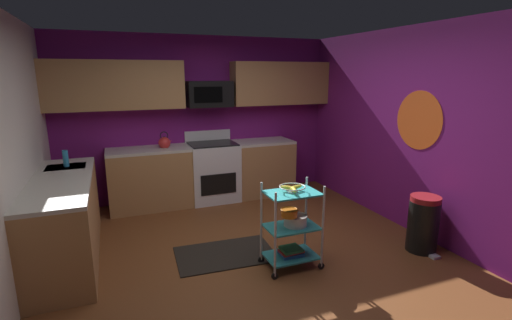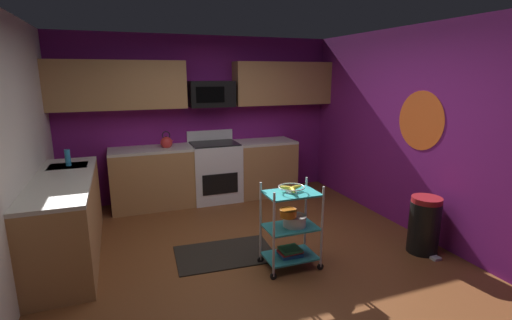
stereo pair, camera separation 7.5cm
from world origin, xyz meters
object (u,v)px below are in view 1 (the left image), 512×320
(fruit_bowl, at_px, (292,188))
(kettle, at_px, (164,143))
(rolling_cart, at_px, (291,227))
(book_stack, at_px, (291,251))
(dish_soap_bottle, at_px, (66,158))
(trash_can, at_px, (423,224))
(mixing_bowl_large, at_px, (295,220))
(oven_range, at_px, (213,171))
(microwave, at_px, (209,94))
(mixing_bowl_small, at_px, (289,213))

(fruit_bowl, relative_size, kettle, 1.03)
(rolling_cart, distance_m, kettle, 2.63)
(fruit_bowl, xyz_separation_m, book_stack, (0.00, -0.00, -0.71))
(dish_soap_bottle, distance_m, trash_can, 4.29)
(mixing_bowl_large, relative_size, trash_can, 0.38)
(oven_range, bearing_deg, trash_can, -55.93)
(rolling_cart, height_order, trash_can, rolling_cart)
(dish_soap_bottle, relative_size, trash_can, 0.30)
(mixing_bowl_large, bearing_deg, book_stack, 180.00)
(oven_range, height_order, book_stack, oven_range)
(mixing_bowl_large, xyz_separation_m, kettle, (-0.98, 2.40, 0.48))
(mixing_bowl_large, relative_size, dish_soap_bottle, 1.26)
(oven_range, bearing_deg, mixing_bowl_large, -84.24)
(microwave, relative_size, mixing_bowl_large, 2.78)
(dish_soap_bottle, bearing_deg, kettle, 30.65)
(mixing_bowl_large, bearing_deg, mixing_bowl_small, -170.65)
(microwave, xyz_separation_m, fruit_bowl, (0.20, -2.51, -0.82))
(dish_soap_bottle, bearing_deg, mixing_bowl_large, -36.13)
(mixing_bowl_small, height_order, kettle, kettle)
(kettle, relative_size, trash_can, 0.40)
(dish_soap_bottle, height_order, trash_can, dish_soap_bottle)
(book_stack, bearing_deg, rolling_cart, 0.00)
(oven_range, height_order, rolling_cart, oven_range)
(mixing_bowl_small, distance_m, book_stack, 0.45)
(rolling_cart, bearing_deg, kettle, 111.42)
(fruit_bowl, bearing_deg, mixing_bowl_large, -0.00)
(mixing_bowl_small, bearing_deg, book_stack, 19.70)
(rolling_cart, bearing_deg, fruit_bowl, 90.00)
(trash_can, bearing_deg, rolling_cart, 171.69)
(oven_range, height_order, fruit_bowl, oven_range)
(kettle, relative_size, dish_soap_bottle, 1.32)
(fruit_bowl, bearing_deg, oven_range, 94.75)
(oven_range, relative_size, book_stack, 4.36)
(fruit_bowl, distance_m, kettle, 2.58)
(oven_range, bearing_deg, book_stack, -85.25)
(fruit_bowl, height_order, mixing_bowl_large, fruit_bowl)
(book_stack, bearing_deg, mixing_bowl_large, 0.00)
(fruit_bowl, bearing_deg, trash_can, -8.31)
(mixing_bowl_large, distance_m, book_stack, 0.35)
(kettle, bearing_deg, fruit_bowl, -68.58)
(microwave, distance_m, mixing_bowl_large, 2.78)
(oven_range, bearing_deg, rolling_cart, -85.25)
(microwave, distance_m, rolling_cart, 2.81)
(mixing_bowl_large, height_order, trash_can, trash_can)
(mixing_bowl_small, relative_size, dish_soap_bottle, 0.91)
(dish_soap_bottle, bearing_deg, book_stack, -36.65)
(microwave, xyz_separation_m, rolling_cart, (0.20, -2.51, -1.25))
(mixing_bowl_large, distance_m, mixing_bowl_small, 0.13)
(microwave, bearing_deg, mixing_bowl_small, -86.28)
(fruit_bowl, distance_m, mixing_bowl_large, 0.36)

